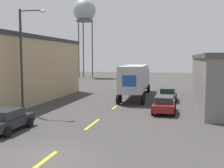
% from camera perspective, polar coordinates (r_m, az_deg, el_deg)
% --- Properties ---
extents(ground_plane, '(160.00, 160.00, 0.00)m').
position_cam_1_polar(ground_plane, '(14.08, -12.91, -14.43)').
color(ground_plane, '#3D3A38').
extents(road_centerline, '(0.20, 18.68, 0.01)m').
position_cam_1_polar(road_centerline, '(20.29, -4.03, -8.14)').
color(road_centerline, gold).
rests_on(road_centerline, ground_plane).
extents(warehouse_left, '(8.82, 19.06, 7.02)m').
position_cam_1_polar(warehouse_left, '(33.29, -19.48, 2.94)').
color(warehouse_left, tan).
rests_on(warehouse_left, ground_plane).
extents(semi_truck, '(3.41, 13.64, 3.86)m').
position_cam_1_polar(semi_truck, '(33.96, 4.91, 1.22)').
color(semi_truck, navy).
rests_on(semi_truck, ground_plane).
extents(parked_car_right_far, '(1.95, 4.12, 1.44)m').
position_cam_1_polar(parked_car_right_far, '(31.48, 11.24, -2.02)').
color(parked_car_right_far, '#2D5B38').
rests_on(parked_car_right_far, ground_plane).
extents(parked_car_right_mid, '(1.95, 4.12, 1.44)m').
position_cam_1_polar(parked_car_right_mid, '(24.57, 10.57, -4.07)').
color(parked_car_right_mid, maroon).
rests_on(parked_car_right_mid, ground_plane).
extents(parked_car_left_near, '(1.95, 4.12, 1.44)m').
position_cam_1_polar(parked_car_left_near, '(19.43, -20.57, -6.81)').
color(parked_car_left_near, black).
rests_on(parked_car_left_near, ground_plane).
extents(water_tower, '(5.46, 5.46, 18.85)m').
position_cam_1_polar(water_tower, '(70.00, -5.61, 14.46)').
color(water_tower, '#47474C').
rests_on(water_tower, ground_plane).
extents(street_lamp, '(2.46, 0.32, 8.80)m').
position_cam_1_polar(street_lamp, '(25.07, -17.47, 5.83)').
color(street_lamp, '#2D2D30').
rests_on(street_lamp, ground_plane).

